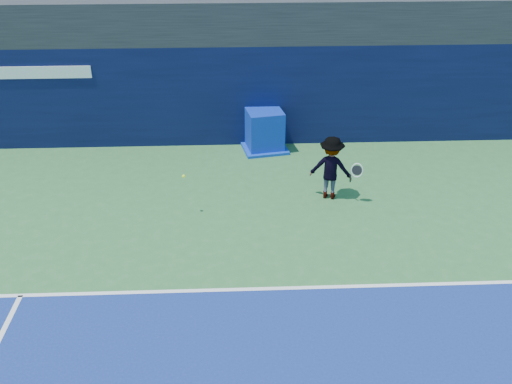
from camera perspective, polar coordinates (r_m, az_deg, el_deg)
The scene contains 6 objects.
baseline at distance 11.55m, azimuth 1.84°, elevation -9.62°, with size 24.00×0.10×0.01m, color white.
stadium_band at distance 17.87m, azimuth -0.00°, elevation 17.40°, with size 36.00×3.00×1.20m, color black.
back_wall_assembly at distance 17.46m, azimuth 0.13°, elevation 9.96°, with size 36.00×1.03×3.00m.
equipment_cart at distance 17.06m, azimuth 0.83°, elevation 6.09°, with size 1.48×1.48×1.22m.
tennis_player at distance 14.38m, azimuth 7.51°, elevation 2.41°, with size 1.34×0.90×1.66m.
tennis_ball at distance 13.55m, azimuth -7.25°, elevation 1.58°, with size 0.08×0.08×0.08m.
Camera 1 is at (-0.75, -5.98, 7.24)m, focal length 40.00 mm.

